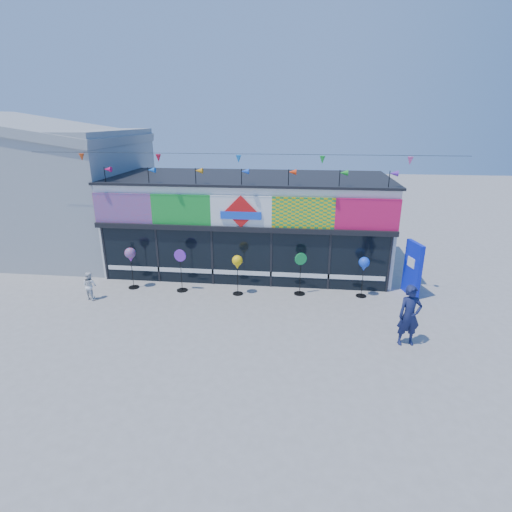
% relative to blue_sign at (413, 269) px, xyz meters
% --- Properties ---
extents(ground, '(80.00, 80.00, 0.00)m').
position_rel_blue_sign_xyz_m(ground, '(-6.65, -3.25, -1.06)').
color(ground, gray).
rests_on(ground, ground).
extents(kite_shop, '(16.00, 5.70, 5.31)m').
position_rel_blue_sign_xyz_m(kite_shop, '(-6.65, 2.69, 0.98)').
color(kite_shop, white).
rests_on(kite_shop, ground).
extents(neighbour_building, '(8.18, 7.20, 6.87)m').
position_rel_blue_sign_xyz_m(neighbour_building, '(-16.65, 3.75, 2.14)').
color(neighbour_building, '#95979A').
rests_on(neighbour_building, ground).
extents(blue_sign, '(0.44, 1.06, 2.12)m').
position_rel_blue_sign_xyz_m(blue_sign, '(0.00, 0.00, 0.00)').
color(blue_sign, '#0D1ECF').
rests_on(blue_sign, ground).
extents(spinner_0, '(0.43, 0.43, 1.70)m').
position_rel_blue_sign_xyz_m(spinner_0, '(-10.97, -0.62, 0.30)').
color(spinner_0, black).
rests_on(spinner_0, ground).
extents(spinner_1, '(0.48, 0.44, 1.72)m').
position_rel_blue_sign_xyz_m(spinner_1, '(-8.93, -0.68, -0.15)').
color(spinner_1, black).
rests_on(spinner_1, ground).
extents(spinner_2, '(0.40, 0.40, 1.59)m').
position_rel_blue_sign_xyz_m(spinner_2, '(-6.67, -0.74, 0.21)').
color(spinner_2, black).
rests_on(spinner_2, ground).
extents(spinner_3, '(0.46, 0.43, 1.69)m').
position_rel_blue_sign_xyz_m(spinner_3, '(-4.27, -0.46, -0.17)').
color(spinner_3, black).
rests_on(spinner_3, ground).
extents(spinner_4, '(0.40, 0.40, 1.60)m').
position_rel_blue_sign_xyz_m(spinner_4, '(-1.90, -0.40, 0.22)').
color(spinner_4, black).
rests_on(spinner_4, ground).
extents(adult_man, '(0.76, 0.56, 1.91)m').
position_rel_blue_sign_xyz_m(adult_man, '(-1.00, -3.77, -0.11)').
color(adult_man, '#161C46').
rests_on(adult_man, ground).
extents(child, '(0.61, 0.48, 1.10)m').
position_rel_blue_sign_xyz_m(child, '(-12.14, -1.83, -0.52)').
color(child, white).
rests_on(child, ground).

